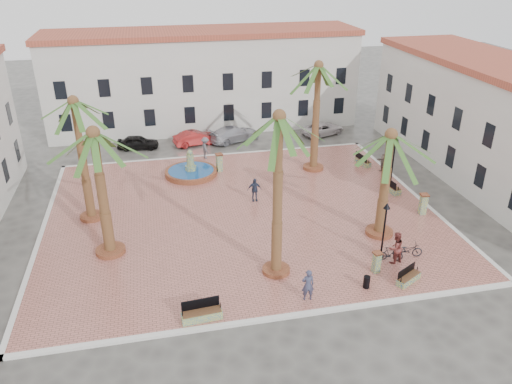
{
  "coord_description": "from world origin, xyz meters",
  "views": [
    {
      "loc": [
        -5.42,
        -29.66,
        16.38
      ],
      "look_at": [
        1.0,
        0.0,
        1.6
      ],
      "focal_mm": 35.0,
      "sensor_mm": 36.0,
      "label": 1
    }
  ],
  "objects_px": {
    "litter_bin": "(367,282)",
    "bicycle_b": "(390,254)",
    "lamppost_e": "(394,152)",
    "bollard_e": "(423,204)",
    "palm_sw": "(95,149)",
    "palm_e": "(389,149)",
    "palm_ne": "(318,77)",
    "cyclist_b": "(395,248)",
    "bench_ne": "(363,161)",
    "car_white": "(323,129)",
    "pedestrian_north": "(205,148)",
    "bollard_se": "(377,262)",
    "pedestrian_east": "(383,163)",
    "palm_nw": "(75,115)",
    "pedestrian_fountain_a": "(278,171)",
    "bollard_n": "(219,162)",
    "car_black": "(138,142)",
    "car_red": "(196,138)",
    "palm_s": "(279,134)",
    "bench_s": "(202,314)",
    "bench_e": "(391,187)",
    "bicycle_a": "(408,250)",
    "fountain": "(191,171)",
    "car_silver": "(234,134)",
    "pedestrian_fountain_b": "(254,190)",
    "lamppost_s": "(385,221)",
    "bench_se": "(408,278)",
    "cyclist_a": "(308,285)"
  },
  "relations": [
    {
      "from": "litter_bin",
      "to": "bicycle_b",
      "type": "xyz_separation_m",
      "value": [
        2.37,
        2.1,
        0.1
      ]
    },
    {
      "from": "lamppost_e",
      "to": "bollard_e",
      "type": "bearing_deg",
      "value": -90.27
    },
    {
      "from": "palm_sw",
      "to": "palm_e",
      "type": "relative_size",
      "value": 1.12
    },
    {
      "from": "palm_ne",
      "to": "cyclist_b",
      "type": "bearing_deg",
      "value": -88.89
    },
    {
      "from": "bench_ne",
      "to": "car_white",
      "type": "distance_m",
      "value": 8.25
    },
    {
      "from": "pedestrian_north",
      "to": "bollard_se",
      "type": "bearing_deg",
      "value": -169.31
    },
    {
      "from": "pedestrian_east",
      "to": "lamppost_e",
      "type": "bearing_deg",
      "value": -12.83
    },
    {
      "from": "palm_nw",
      "to": "pedestrian_north",
      "type": "distance_m",
      "value": 14.06
    },
    {
      "from": "litter_bin",
      "to": "pedestrian_fountain_a",
      "type": "xyz_separation_m",
      "value": [
        -1.25,
        14.01,
        0.6
      ]
    },
    {
      "from": "bollard_n",
      "to": "litter_bin",
      "type": "distance_m",
      "value": 17.89
    },
    {
      "from": "bench_ne",
      "to": "car_black",
      "type": "height_order",
      "value": "car_black"
    },
    {
      "from": "lamppost_e",
      "to": "car_red",
      "type": "distance_m",
      "value": 18.42
    },
    {
      "from": "palm_s",
      "to": "litter_bin",
      "type": "height_order",
      "value": "palm_s"
    },
    {
      "from": "bench_s",
      "to": "car_white",
      "type": "distance_m",
      "value": 28.9
    },
    {
      "from": "palm_ne",
      "to": "pedestrian_fountain_a",
      "type": "relative_size",
      "value": 4.64
    },
    {
      "from": "bollard_n",
      "to": "car_white",
      "type": "relative_size",
      "value": 0.34
    },
    {
      "from": "bench_e",
      "to": "car_black",
      "type": "xyz_separation_m",
      "value": [
        -18.38,
        13.31,
        0.2
      ]
    },
    {
      "from": "pedestrian_north",
      "to": "litter_bin",
      "type": "bearing_deg",
      "value": -173.28
    },
    {
      "from": "lamppost_e",
      "to": "car_red",
      "type": "height_order",
      "value": "lamppost_e"
    },
    {
      "from": "bench_e",
      "to": "bicycle_a",
      "type": "height_order",
      "value": "bench_e"
    },
    {
      "from": "fountain",
      "to": "car_black",
      "type": "bearing_deg",
      "value": 119.69
    },
    {
      "from": "pedestrian_east",
      "to": "car_silver",
      "type": "relative_size",
      "value": 0.32
    },
    {
      "from": "palm_sw",
      "to": "bench_s",
      "type": "relative_size",
      "value": 3.91
    },
    {
      "from": "bollard_e",
      "to": "pedestrian_fountain_a",
      "type": "height_order",
      "value": "pedestrian_fountain_a"
    },
    {
      "from": "bicycle_b",
      "to": "pedestrian_fountain_a",
      "type": "distance_m",
      "value": 12.46
    },
    {
      "from": "bicycle_b",
      "to": "pedestrian_fountain_b",
      "type": "height_order",
      "value": "pedestrian_fountain_b"
    },
    {
      "from": "car_black",
      "to": "bollard_e",
      "type": "bearing_deg",
      "value": -126.17
    },
    {
      "from": "fountain",
      "to": "bench_e",
      "type": "relative_size",
      "value": 2.12
    },
    {
      "from": "fountain",
      "to": "pedestrian_east",
      "type": "height_order",
      "value": "fountain"
    },
    {
      "from": "fountain",
      "to": "palm_ne",
      "type": "height_order",
      "value": "palm_ne"
    },
    {
      "from": "palm_nw",
      "to": "pedestrian_east",
      "type": "height_order",
      "value": "palm_nw"
    },
    {
      "from": "pedestrian_east",
      "to": "bollard_se",
      "type": "bearing_deg",
      "value": -29.42
    },
    {
      "from": "bench_ne",
      "to": "car_silver",
      "type": "height_order",
      "value": "car_silver"
    },
    {
      "from": "lamppost_s",
      "to": "bicycle_b",
      "type": "xyz_separation_m",
      "value": [
        0.37,
        -0.41,
        -1.99
      ]
    },
    {
      "from": "car_black",
      "to": "car_white",
      "type": "bearing_deg",
      "value": -83.51
    },
    {
      "from": "fountain",
      "to": "car_silver",
      "type": "height_order",
      "value": "fountain"
    },
    {
      "from": "lamppost_e",
      "to": "pedestrian_north",
      "type": "height_order",
      "value": "lamppost_e"
    },
    {
      "from": "pedestrian_north",
      "to": "lamppost_e",
      "type": "bearing_deg",
      "value": -132.46
    },
    {
      "from": "lamppost_e",
      "to": "bollard_se",
      "type": "xyz_separation_m",
      "value": [
        -5.99,
        -10.55,
        -2.0
      ]
    },
    {
      "from": "car_silver",
      "to": "car_white",
      "type": "height_order",
      "value": "car_silver"
    },
    {
      "from": "bicycle_b",
      "to": "pedestrian_east",
      "type": "bearing_deg",
      "value": -7.84
    },
    {
      "from": "bench_s",
      "to": "bench_se",
      "type": "xyz_separation_m",
      "value": [
        11.29,
        0.66,
        -0.05
      ]
    },
    {
      "from": "palm_nw",
      "to": "cyclist_b",
      "type": "distance_m",
      "value": 20.64
    },
    {
      "from": "cyclist_a",
      "to": "palm_ne",
      "type": "bearing_deg",
      "value": -104.7
    },
    {
      "from": "lamppost_e",
      "to": "car_white",
      "type": "distance_m",
      "value": 12.63
    },
    {
      "from": "cyclist_a",
      "to": "car_red",
      "type": "height_order",
      "value": "cyclist_a"
    },
    {
      "from": "palm_sw",
      "to": "lamppost_e",
      "type": "xyz_separation_m",
      "value": [
        20.56,
        5.34,
        -3.93
      ]
    },
    {
      "from": "litter_bin",
      "to": "pedestrian_north",
      "type": "relative_size",
      "value": 0.37
    },
    {
      "from": "bench_e",
      "to": "pedestrian_fountain_b",
      "type": "xyz_separation_m",
      "value": [
        -10.27,
        0.59,
        0.58
      ]
    },
    {
      "from": "palm_s",
      "to": "bicycle_a",
      "type": "distance_m",
      "value": 10.98
    }
  ]
}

